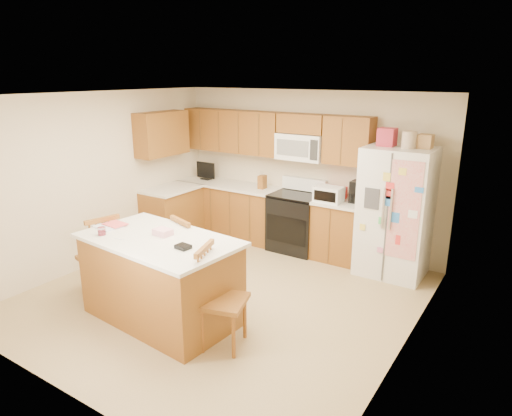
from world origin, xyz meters
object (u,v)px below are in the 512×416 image
Objects in this scene: stove at (296,221)px; refrigerator at (396,211)px; island at (161,278)px; windsor_chair_back at (193,258)px; windsor_chair_left at (101,257)px; windsor_chair_right at (221,300)px.

refrigerator is (1.57, -0.06, 0.45)m from stove.
stove is 2.76m from island.
refrigerator reaches higher than stove.
windsor_chair_back is (-1.91, -2.04, -0.42)m from refrigerator.
island is at bearing -1.25° from windsor_chair_left.
windsor_chair_right is (-0.93, -2.76, -0.41)m from refrigerator.
island is 1.79× the size of windsor_chair_back.
windsor_chair_back is at bearing -133.09° from refrigerator.
stove is 3.04m from windsor_chair_left.
island is (-0.27, -2.75, 0.02)m from stove.
refrigerator reaches higher than windsor_chair_left.
stove reaches higher than windsor_chair_right.
windsor_chair_right is at bearing -77.20° from stove.
windsor_chair_back is at bearing 31.91° from windsor_chair_left.
refrigerator is at bearing 46.91° from windsor_chair_back.
windsor_chair_right is (0.98, -0.71, 0.02)m from windsor_chair_back.
island reaches higher than windsor_chair_back.
island is at bearing -124.36° from refrigerator.
stove reaches higher than windsor_chair_back.
stove reaches higher than windsor_chair_left.
stove is at bearing 84.47° from island.
windsor_chair_right reaches higher than windsor_chair_left.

